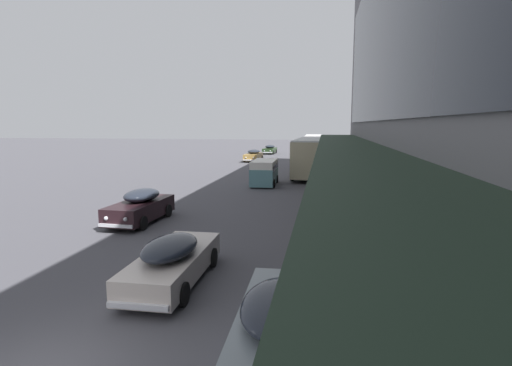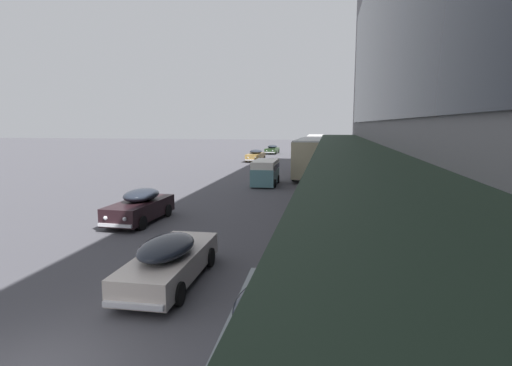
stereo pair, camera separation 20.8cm
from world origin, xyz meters
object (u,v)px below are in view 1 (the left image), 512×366
sedan_lead_near (280,325)px  sedan_oncoming_front (141,206)px  transit_bus_kerbside_rear (314,144)px  sedan_second_near (270,149)px  sedan_trailing_near (173,260)px  sedan_second_mid (310,160)px  vw_van (265,171)px  sedan_far_back (254,155)px  transit_bus_kerbside_front (310,155)px

sedan_lead_near → sedan_oncoming_front: bearing=127.4°
transit_bus_kerbside_rear → sedan_second_near: size_ratio=2.01×
sedan_trailing_near → sedan_oncoming_front: size_ratio=1.08×
sedan_trailing_near → sedan_second_near: size_ratio=1.00×
sedan_second_mid → vw_van: 14.60m
transit_bus_kerbside_rear → sedan_oncoming_front: bearing=-99.7°
transit_bus_kerbside_rear → sedan_second_near: 8.61m
transit_bus_kerbside_rear → sedan_oncoming_front: (-7.25, -42.37, -1.04)m
sedan_lead_near → sedan_far_back: size_ratio=1.01×
sedan_trailing_near → transit_bus_kerbside_front: bearing=83.1°
sedan_trailing_near → sedan_second_near: sedan_trailing_near is taller
sedan_far_back → vw_van: 20.41m
sedan_far_back → sedan_oncoming_front: sedan_oncoming_front is taller
sedan_trailing_near → sedan_far_back: sedan_far_back is taller
transit_bus_kerbside_front → sedan_lead_near: 29.32m
sedan_oncoming_front → vw_van: 13.76m
sedan_far_back → sedan_second_near: (0.26, 13.91, -0.04)m
sedan_far_back → vw_van: vw_van is taller
sedan_second_mid → sedan_far_back: bearing=142.9°
sedan_second_mid → vw_van: size_ratio=0.97×
sedan_second_near → sedan_oncoming_front: bearing=-90.1°
transit_bus_kerbside_rear → sedan_second_mid: (0.02, -15.00, -1.11)m
transit_bus_kerbside_rear → transit_bus_kerbside_front: bearing=-89.3°
sedan_lead_near → sedan_second_near: sedan_lead_near is taller
transit_bus_kerbside_rear → sedan_oncoming_front: size_ratio=2.18×
sedan_far_back → sedan_oncoming_front: size_ratio=1.08×
sedan_lead_near → sedan_second_mid: bearing=91.0°
sedan_trailing_near → sedan_second_near: 54.10m
sedan_lead_near → sedan_far_back: 44.18m
transit_bus_kerbside_front → vw_van: transit_bus_kerbside_front is taller
sedan_lead_near → sedan_trailing_near: size_ratio=1.01×
sedan_far_back → sedan_second_near: size_ratio=0.99×
vw_van → sedan_trailing_near: bearing=-89.5°
transit_bus_kerbside_rear → sedan_trailing_near: 49.45m
sedan_second_mid → vw_van: vw_van is taller
sedan_second_near → sedan_oncoming_front: (-0.04, -46.95, 0.07)m
sedan_lead_near → sedan_second_near: bearing=97.8°
sedan_second_mid → sedan_second_near: (-7.22, 19.58, 0.00)m
sedan_far_back → sedan_second_mid: bearing=-37.1°
sedan_lead_near → sedan_oncoming_front: sedan_oncoming_front is taller
sedan_lead_near → sedan_second_mid: sedan_lead_near is taller
transit_bus_kerbside_front → transit_bus_kerbside_rear: transit_bus_kerbside_front is taller
sedan_lead_near → sedan_far_back: sedan_far_back is taller
transit_bus_kerbside_rear → vw_van: size_ratio=2.19×
sedan_far_back → transit_bus_kerbside_rear: bearing=51.3°
sedan_far_back → sedan_second_near: sedan_far_back is taller
transit_bus_kerbside_front → sedan_second_mid: 8.56m
sedan_second_mid → sedan_oncoming_front: bearing=-104.9°
sedan_second_mid → sedan_far_back: size_ratio=0.90×
sedan_oncoming_front → sedan_trailing_near: bearing=-58.0°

